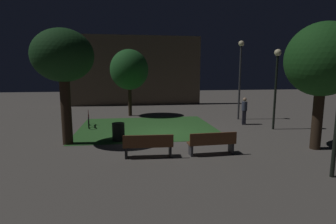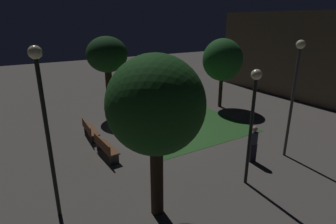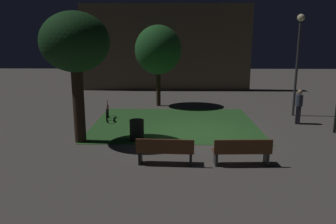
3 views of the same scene
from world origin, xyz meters
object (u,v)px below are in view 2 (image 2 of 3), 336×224
Objects in this scene: lamp_post_near_wall at (44,110)px; lamp_post_plaza_east at (253,108)px; tree_lawn_side at (156,106)px; tree_near_wall at (107,56)px; tree_back_left at (222,60)px; trash_bin at (127,115)px; bicycle at (160,101)px; bench_near_trees at (105,147)px; bench_lawn_edge at (89,129)px; pedestrian at (253,143)px; lamp_post_path_center at (295,81)px.

lamp_post_near_wall is 1.21× the size of lamp_post_plaza_east.
lamp_post_near_wall is (-1.50, -2.68, -0.07)m from tree_lawn_side.
tree_near_wall is 7.51m from tree_back_left.
bicycle is at bearing 118.75° from trash_bin.
tree_lawn_side is 3.69m from lamp_post_plaza_east.
trash_bin is at bearing 163.01° from tree_lawn_side.
tree_near_wall is 4.87m from bicycle.
bench_near_trees reaches higher than trash_bin.
tree_near_wall is 10.52m from lamp_post_plaza_east.
bench_lawn_edge is at bearing -65.60° from trash_bin.
bench_near_trees is at bearing -124.86° from pedestrian.
lamp_post_path_center is at bearing 59.80° from bench_near_trees.
lamp_post_path_center is 3.06m from pedestrian.
pedestrian is (6.68, -4.11, -2.39)m from tree_back_left.
bench_lawn_edge is 1.13× the size of bicycle.
trash_bin is 3.76m from bicycle.
lamp_post_path_center is (9.75, 4.57, -0.30)m from tree_near_wall.
lamp_post_path_center is at bearing -18.97° from tree_back_left.
trash_bin is (2.15, 0.23, -3.27)m from tree_near_wall.
lamp_post_path_center reaches higher than tree_lawn_side.
tree_back_left is at bearing 85.46° from trash_bin.
tree_lawn_side is 3.10× the size of pedestrian.
bench_near_trees is 10.21m from tree_back_left.
bench_lawn_edge is 7.44m from tree_lawn_side.
tree_back_left is 0.90× the size of lamp_post_near_wall.
lamp_post_plaza_east is 2.64× the size of bicycle.
lamp_post_near_wall is (5.93, -11.87, 0.23)m from tree_back_left.
bench_lawn_edge is 6.59m from bicycle.
tree_near_wall is at bearing 150.48° from lamp_post_near_wall.
bicycle is (-2.98, 5.88, -0.14)m from bench_lawn_edge.
tree_back_left is 5.09m from bicycle.
tree_lawn_side reaches higher than tree_back_left.
tree_lawn_side reaches higher than bench_near_trees.
bicycle is (-5.37, 5.88, -0.14)m from bench_near_trees.
pedestrian is (-0.38, -1.68, -2.53)m from lamp_post_path_center.
trash_bin is at bearing -159.79° from pedestrian.
tree_lawn_side is 11.76m from bicycle.
pedestrian is (6.04, 5.24, 0.37)m from bench_lawn_edge.
lamp_post_near_wall is 1.03× the size of lamp_post_path_center.
pedestrian is at bearing 125.22° from lamp_post_plaza_east.
tree_near_wall is 3.02× the size of pedestrian.
bench_near_trees is 0.43× the size of lamp_post_plaza_east.
trash_bin is (-7.59, -4.34, -2.98)m from lamp_post_path_center.
tree_near_wall reaches higher than pedestrian.
bench_near_trees is at bearing -178.01° from tree_lawn_side.
lamp_post_near_wall is at bearing -95.52° from pedestrian.
bench_lawn_edge is 0.43× the size of lamp_post_plaza_east.
tree_near_wall is at bearing -172.19° from lamp_post_plaza_east.
bicycle is at bearing 84.38° from tree_near_wall.
lamp_post_path_center is 9.24m from trash_bin.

